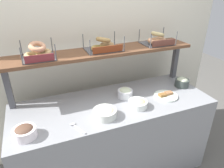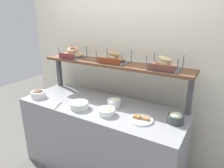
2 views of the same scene
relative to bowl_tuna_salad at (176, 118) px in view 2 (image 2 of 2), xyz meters
The scene contains 16 objects.
ground_plane 1.21m from the bowl_tuna_salad, behind, with size 8.00×8.00×0.00m, color #595651.
back_wall 1.01m from the bowl_tuna_salad, 147.47° to the left, with size 3.06×0.06×2.40m, color silver.
deli_counter 0.94m from the bowl_tuna_salad, behind, with size 1.86×0.70×0.85m, color gray.
shelf_riser_left 1.70m from the bowl_tuna_salad, behind, with size 0.05×0.05×0.40m, color #4C4C51.
shelf_riser_right 0.29m from the bowl_tuna_salad, 75.43° to the left, with size 0.05×0.05×0.40m, color #4C4C51.
upper_shelf 0.92m from the bowl_tuna_salad, 163.74° to the left, with size 1.82×0.32×0.03m, color brown.
bowl_tuna_salad is the anchor object (origin of this frame).
bowl_egg_salad 0.66m from the bowl_tuna_salad, 164.00° to the right, with size 0.17×0.17×0.08m.
bowl_potato_salad 0.98m from the bowl_tuna_salad, 167.57° to the right, with size 0.20×0.20×0.09m.
bowl_chocolate_spread 1.60m from the bowl_tuna_salad, behind, with size 0.17×0.17×0.09m.
bowl_scallion_spread 0.66m from the bowl_tuna_salad, behind, with size 0.15×0.15×0.10m.
serving_plate_white 0.32m from the bowl_tuna_salad, 157.30° to the right, with size 0.23×0.23×0.04m.
serving_spoon_near_plate 1.25m from the bowl_tuna_salad, 168.17° to the right, with size 0.09×0.17×0.01m.
bagel_basket_sesame 1.47m from the bowl_tuna_salad, behind, with size 0.29×0.27×0.15m.
bagel_basket_everything 0.94m from the bowl_tuna_salad, 163.27° to the left, with size 0.34×0.24×0.14m.
bagel_basket_plain 0.53m from the bowl_tuna_salad, 132.42° to the left, with size 0.31×0.25×0.14m.
Camera 2 is at (1.14, -1.66, 1.78)m, focal length 31.95 mm.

